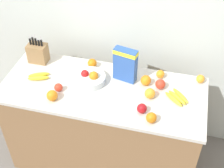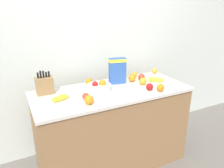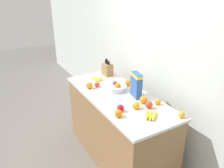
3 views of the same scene
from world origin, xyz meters
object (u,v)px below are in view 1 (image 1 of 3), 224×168
banana_bunch_right (39,76)px  orange_back_center (150,93)px  banana_bunch_left (177,97)px  knife_block (38,53)px  orange_mid_left (92,63)px  apple_near_bananas (58,87)px  orange_near_bowl (146,80)px  orange_front_center (200,79)px  cereal_box (125,64)px  apple_leftmost (142,108)px  fruit_bowl (90,78)px  orange_mid_right (151,118)px  apple_rear (160,84)px  orange_by_cereal (160,74)px  orange_front_left (52,96)px

banana_bunch_right → orange_back_center: (0.93, -0.00, 0.02)m
banana_bunch_left → knife_block: bearing=171.2°
orange_mid_left → apple_near_bananas: bearing=-115.1°
knife_block → orange_near_bowl: 0.97m
orange_front_center → orange_mid_left: bearing=-178.4°
banana_bunch_right → orange_mid_left: orange_mid_left is taller
cereal_box → apple_leftmost: cereal_box is taller
fruit_bowl → orange_mid_right: 0.63m
apple_rear → orange_by_cereal: apple_rear is taller
orange_front_center → orange_near_bowl: 0.45m
apple_leftmost → orange_mid_left: 0.67m
banana_bunch_right → orange_back_center: size_ratio=2.31×
apple_rear → cereal_box: bearing=172.0°
apple_leftmost → orange_front_left: 0.69m
banana_bunch_right → orange_front_left: 0.30m
orange_mid_right → orange_near_bowl: (-0.11, 0.39, 0.00)m
orange_mid_left → knife_block: bearing=-176.0°
apple_near_bananas → fruit_bowl: bearing=38.7°
knife_block → apple_near_bananas: knife_block is taller
fruit_bowl → orange_back_center: (0.50, -0.06, 0.00)m
apple_leftmost → orange_by_cereal: 0.44m
banana_bunch_left → orange_back_center: (-0.21, -0.03, 0.02)m
orange_front_center → orange_near_bowl: (-0.43, -0.14, 0.01)m
fruit_bowl → orange_near_bowl: size_ratio=3.01×
apple_leftmost → orange_by_cereal: apple_leftmost is taller
orange_back_center → orange_near_bowl: (-0.06, 0.14, 0.00)m
apple_leftmost → apple_near_bananas: apple_leftmost is taller
orange_front_left → orange_mid_right: bearing=-2.6°
cereal_box → banana_bunch_right: bearing=-154.2°
banana_bunch_right → apple_leftmost: (0.90, -0.17, 0.02)m
orange_by_cereal → cereal_box: bearing=-162.0°
apple_near_bananas → orange_mid_left: bearing=64.9°
knife_block → apple_leftmost: (1.00, -0.39, -0.05)m
apple_leftmost → orange_front_center: size_ratio=1.10×
orange_front_left → orange_mid_left: 0.50m
knife_block → apple_leftmost: bearing=-21.6°
orange_by_cereal → apple_leftmost: bearing=-100.2°
knife_block → apple_rear: size_ratio=3.41×
banana_bunch_left → orange_front_center: (0.16, 0.25, 0.02)m
orange_front_center → orange_back_center: 0.47m
banana_bunch_right → apple_rear: apple_rear is taller
orange_near_bowl → orange_back_center: bearing=-68.3°
banana_bunch_left → apple_near_bananas: (-0.92, -0.13, 0.02)m
apple_near_bananas → orange_front_center: size_ratio=0.99×
cereal_box → apple_rear: bearing=4.1°
apple_leftmost → orange_by_cereal: size_ratio=1.08×
apple_leftmost → orange_mid_right: size_ratio=0.95×
cereal_box → apple_near_bananas: 0.56m
banana_bunch_left → banana_bunch_right: (-1.14, -0.03, 0.00)m
cereal_box → fruit_bowl: bearing=-146.6°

